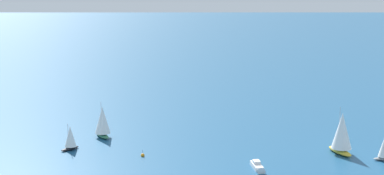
# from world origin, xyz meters

# --- Properties ---
(sailboat_far_stbd) EXTENTS (6.63, 4.63, 8.30)m
(sailboat_far_stbd) POSITION_xyz_m (16.11, 44.00, 3.79)
(sailboat_far_stbd) COLOR black
(sailboat_far_stbd) RESTS_ON ground_plane
(sailboat_mid_cluster) EXTENTS (8.11, 8.38, 11.76)m
(sailboat_mid_cluster) POSITION_xyz_m (32.23, 41.15, 5.37)
(sailboat_mid_cluster) COLOR #33704C
(sailboat_mid_cluster) RESTS_ON ground_plane
(sailboat_outer_ring_a) EXTENTS (10.55, 9.04, 14.08)m
(sailboat_outer_ring_a) POSITION_xyz_m (36.76, -34.54, 6.43)
(sailboat_outer_ring_a) COLOR gold
(sailboat_outer_ring_a) RESTS_ON ground_plane
(motorboat_outer_ring_b) EXTENTS (8.85, 5.80, 2.53)m
(motorboat_outer_ring_b) POSITION_xyz_m (15.05, -14.02, 0.68)
(motorboat_outer_ring_b) COLOR white
(motorboat_outer_ring_b) RESTS_ON ground_plane
(marker_buoy) EXTENTS (1.10, 1.10, 2.10)m
(marker_buoy) POSITION_xyz_m (16.43, 20.47, 0.39)
(marker_buoy) COLOR orange
(marker_buoy) RESTS_ON ground_plane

